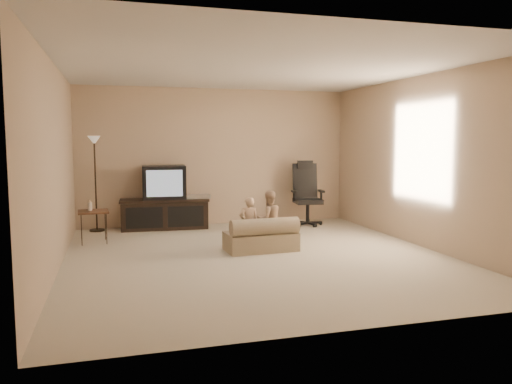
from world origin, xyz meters
TOP-DOWN VIEW (x-y plane):
  - floor at (0.00, 0.00)m, footprint 5.50×5.50m
  - room_shell at (0.00, 0.00)m, footprint 5.50×5.50m
  - tv_stand at (-0.98, 2.49)m, footprint 1.58×0.66m
  - office_chair at (1.57, 2.16)m, footprint 0.61×0.64m
  - side_table at (-2.15, 1.54)m, footprint 0.47×0.47m
  - floor_lamp at (-2.14, 2.55)m, footprint 0.25×0.25m
  - child_sofa at (0.15, 0.29)m, footprint 1.02×0.61m
  - toddler_left at (-0.01, 0.38)m, footprint 0.31×0.25m
  - toddler_right at (0.30, 0.44)m, footprint 0.43×0.27m

SIDE VIEW (x-z plane):
  - floor at x=0.00m, z-range 0.00..0.00m
  - child_sofa at x=0.15m, z-range -0.05..0.44m
  - toddler_left at x=-0.01m, z-range 0.00..0.77m
  - toddler_right at x=0.30m, z-range 0.00..0.84m
  - office_chair at x=1.57m, z-range -0.17..1.02m
  - tv_stand at x=-0.98m, z-range -0.09..1.02m
  - side_table at x=-2.15m, z-range 0.14..0.81m
  - floor_lamp at x=-2.14m, z-range 0.37..2.01m
  - room_shell at x=0.00m, z-range -1.23..4.27m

